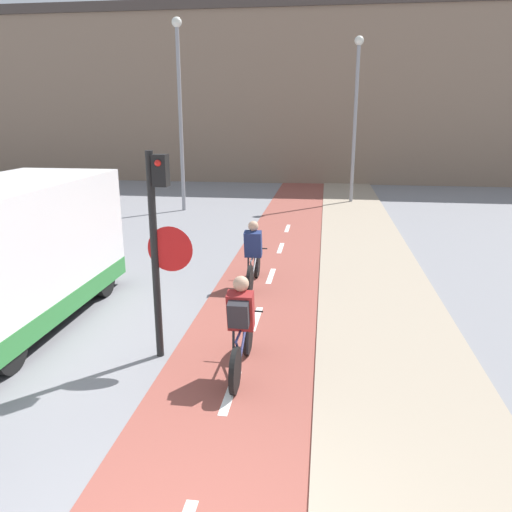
# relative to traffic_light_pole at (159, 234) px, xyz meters

# --- Properties ---
(building_row_background) EXTENTS (60.00, 5.20, 9.21)m
(building_row_background) POSITION_rel_traffic_light_pole_xyz_m (1.19, 22.75, 2.69)
(building_row_background) COLOR #89705B
(building_row_background) RESTS_ON ground_plane
(traffic_light_pole) EXTENTS (0.67, 0.25, 3.10)m
(traffic_light_pole) POSITION_rel_traffic_light_pole_xyz_m (0.00, 0.00, 0.00)
(traffic_light_pole) COLOR black
(traffic_light_pole) RESTS_ON ground_plane
(street_lamp_far) EXTENTS (0.36, 0.36, 6.88)m
(street_lamp_far) POSITION_rel_traffic_light_pole_xyz_m (-3.05, 11.86, 2.28)
(street_lamp_far) COLOR gray
(street_lamp_far) RESTS_ON ground_plane
(street_lamp_sidewalk) EXTENTS (0.36, 0.36, 6.52)m
(street_lamp_sidewalk) POSITION_rel_traffic_light_pole_xyz_m (3.45, 14.51, 2.08)
(street_lamp_sidewalk) COLOR gray
(street_lamp_sidewalk) RESTS_ON ground_plane
(cyclist_near) EXTENTS (0.46, 1.75, 1.46)m
(cyclist_near) POSITION_rel_traffic_light_pole_xyz_m (1.24, -0.38, -1.22)
(cyclist_near) COLOR black
(cyclist_near) RESTS_ON ground_plane
(cyclist_far) EXTENTS (0.46, 1.70, 1.43)m
(cyclist_far) POSITION_rel_traffic_light_pole_xyz_m (0.88, 3.41, -1.27)
(cyclist_far) COLOR black
(cyclist_far) RESTS_ON ground_plane
(van) EXTENTS (2.12, 4.91, 2.48)m
(van) POSITION_rel_traffic_light_pole_xyz_m (-2.99, 0.80, -0.70)
(van) COLOR white
(van) RESTS_ON ground_plane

